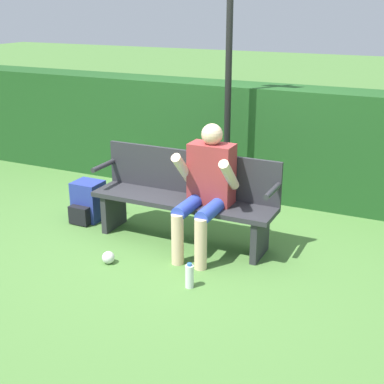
# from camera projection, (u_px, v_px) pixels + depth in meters

# --- Properties ---
(ground_plane) EXTENTS (40.00, 40.00, 0.00)m
(ground_plane) POSITION_uv_depth(u_px,v_px,m) (183.00, 241.00, 5.23)
(ground_plane) COLOR #4C7A38
(hedge_back) EXTENTS (12.00, 0.54, 1.31)m
(hedge_back) POSITION_uv_depth(u_px,v_px,m) (243.00, 139.00, 6.39)
(hedge_back) COLOR #1E4C1E
(hedge_back) RESTS_ON ground
(park_bench) EXTENTS (1.81, 0.42, 0.86)m
(park_bench) POSITION_uv_depth(u_px,v_px,m) (185.00, 196.00, 5.13)
(park_bench) COLOR #2D2D33
(park_bench) RESTS_ON ground
(person_seated) EXTENTS (0.54, 0.65, 1.19)m
(person_seated) POSITION_uv_depth(u_px,v_px,m) (207.00, 184.00, 4.84)
(person_seated) COLOR #993333
(person_seated) RESTS_ON ground
(backpack) EXTENTS (0.29, 0.35, 0.42)m
(backpack) POSITION_uv_depth(u_px,v_px,m) (88.00, 202.00, 5.67)
(backpack) COLOR #283893
(backpack) RESTS_ON ground
(water_bottle) EXTENTS (0.07, 0.07, 0.22)m
(water_bottle) POSITION_uv_depth(u_px,v_px,m) (189.00, 276.00, 4.35)
(water_bottle) COLOR white
(water_bottle) RESTS_ON ground
(signpost) EXTENTS (0.40, 0.09, 2.81)m
(signpost) POSITION_uv_depth(u_px,v_px,m) (228.00, 65.00, 5.61)
(signpost) COLOR black
(signpost) RESTS_ON ground
(litter_crumple) EXTENTS (0.11, 0.11, 0.11)m
(litter_crumple) POSITION_uv_depth(u_px,v_px,m) (108.00, 257.00, 4.77)
(litter_crumple) COLOR silver
(litter_crumple) RESTS_ON ground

